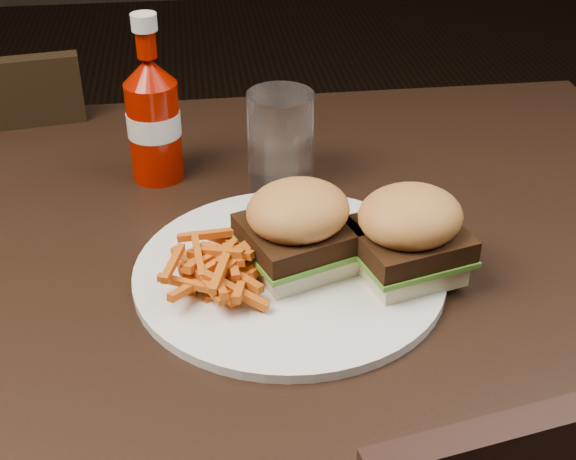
{
  "coord_description": "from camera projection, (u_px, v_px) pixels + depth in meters",
  "views": [
    {
      "loc": [
        0.01,
        -0.73,
        1.23
      ],
      "look_at": [
        0.09,
        -0.06,
        0.8
      ],
      "focal_mm": 50.0,
      "sensor_mm": 36.0,
      "label": 1
    }
  ],
  "objects": [
    {
      "name": "plate",
      "position": [
        289.0,
        272.0,
        0.82
      ],
      "size": [
        0.32,
        0.32,
        0.01
      ],
      "primitive_type": "cylinder",
      "color": "white",
      "rests_on": "dining_table"
    },
    {
      "name": "tumbler",
      "position": [
        281.0,
        143.0,
        0.96
      ],
      "size": [
        0.09,
        0.09,
        0.13
      ],
      "primitive_type": "cylinder",
      "rotation": [
        0.0,
        0.0,
        0.17
      ],
      "color": "white",
      "rests_on": "dining_table"
    },
    {
      "name": "fries_pile",
      "position": [
        222.0,
        262.0,
        0.79
      ],
      "size": [
        0.12,
        0.12,
        0.04
      ],
      "primitive_type": null,
      "rotation": [
        0.0,
        0.0,
        0.21
      ],
      "color": "#CA760A",
      "rests_on": "plate"
    },
    {
      "name": "sandwich_half_b",
      "position": [
        406.0,
        263.0,
        0.81
      ],
      "size": [
        0.11,
        0.11,
        0.02
      ],
      "primitive_type": "cube",
      "rotation": [
        0.0,
        0.0,
        0.26
      ],
      "color": "beige",
      "rests_on": "plate"
    },
    {
      "name": "sandwich_half_a",
      "position": [
        298.0,
        256.0,
        0.81
      ],
      "size": [
        0.12,
        0.11,
        0.02
      ],
      "primitive_type": "cube",
      "rotation": [
        0.0,
        0.0,
        0.35
      ],
      "color": "#FBE5BB",
      "rests_on": "plate"
    },
    {
      "name": "dining_table",
      "position": [
        198.0,
        261.0,
        0.88
      ],
      "size": [
        1.2,
        0.8,
        0.04
      ],
      "primitive_type": "cube",
      "color": "black",
      "rests_on": "ground"
    },
    {
      "name": "ketchup_bottle",
      "position": [
        155.0,
        133.0,
        0.97
      ],
      "size": [
        0.08,
        0.08,
        0.13
      ],
      "primitive_type": "cylinder",
      "rotation": [
        0.0,
        0.0,
        0.24
      ],
      "color": "#930D00",
      "rests_on": "dining_table"
    }
  ]
}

